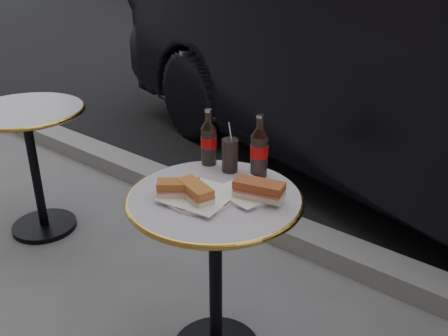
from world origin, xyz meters
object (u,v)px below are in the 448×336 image
Objects in this scene: bistro_table at (216,281)px; plate_left at (199,197)px; cola_bottle_right at (259,146)px; cola_bottle_left at (209,137)px; parked_car at (413,64)px; plate_right at (248,193)px; cola_glass at (230,155)px.

bistro_table is 3.13× the size of plate_left.
plate_left is at bearing -100.01° from cola_bottle_right.
parked_car is at bearing 86.63° from cola_bottle_left.
bistro_table is 3.24× the size of cola_bottle_left.
bistro_table is 0.39m from plate_right.
plate_right is (0.08, 0.08, 0.37)m from bistro_table.
cola_glass is at bearing -164.94° from parked_car.
cola_bottle_left reaches higher than bistro_table.
parked_car is at bearing 94.75° from plate_right.
bistro_table is 3.61× the size of plate_right.
cola_bottle_right is at bearing 84.11° from bistro_table.
parked_car is (-0.16, 1.98, 0.07)m from plate_right.
cola_glass is (-0.11, -0.04, -0.06)m from cola_bottle_right.
plate_left is 1.79× the size of cola_glass.
cola_glass is (0.11, -0.00, -0.05)m from cola_bottle_left.
plate_right is at bearing -67.57° from cola_bottle_right.
parked_car is at bearing 93.27° from cola_bottle_right.
cola_bottle_left is 1.88m from parked_car.
parked_car is at bearing 91.51° from plate_left.
cola_bottle_right reaches higher than bistro_table.
cola_bottle_right is at bearing 79.99° from plate_left.
cola_bottle_right is 1.85× the size of cola_glass.
cola_bottle_right is 0.05× the size of parked_car.
parked_car reaches higher than plate_right.
cola_bottle_right reaches higher than cola_bottle_left.
cola_bottle_right is at bearing 112.43° from plate_right.
plate_right is at bearing -21.40° from cola_bottle_left.
plate_left is at bearing -55.49° from cola_bottle_left.
cola_bottle_left is 0.22m from cola_bottle_right.
cola_bottle_left is at bearing 135.32° from bistro_table.
parked_car is at bearing 92.26° from bistro_table.
bistro_table is at bearing -135.40° from plate_right.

